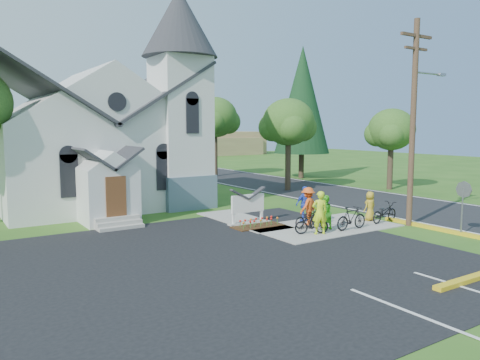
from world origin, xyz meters
TOP-DOWN VIEW (x-y plane):
  - ground at (0.00, 0.00)m, footprint 120.00×120.00m
  - parking_lot at (-7.00, -2.00)m, footprint 20.00×16.00m
  - road at (10.00, 15.00)m, footprint 8.00×90.00m
  - sidewalk at (1.50, 0.50)m, footprint 7.00×4.00m
  - church at (-5.48, 12.48)m, footprint 12.35×12.00m
  - church_sign at (-1.20, 3.20)m, footprint 2.20×0.40m
  - flower_bed at (-1.20, 2.30)m, footprint 2.60×1.10m
  - utility_pole at (5.36, -1.50)m, footprint 3.45×0.28m
  - stop_sign at (5.43, -4.20)m, footprint 0.11×0.76m
  - tree_road_near at (8.50, 12.00)m, footprint 4.00×4.00m
  - tree_road_mid at (9.00, 24.00)m, footprint 4.40×4.40m
  - tree_road_far at (15.50, 8.00)m, footprint 3.60×3.60m
  - conifer at (15.00, 18.00)m, footprint 5.20×5.20m
  - distant_hills at (3.36, 56.33)m, footprint 61.00×10.00m
  - cyclist_0 at (0.13, -0.62)m, footprint 0.84×0.71m
  - bike_0 at (0.70, 0.82)m, footprint 1.74×0.74m
  - cyclist_1 at (0.96, -0.07)m, footprint 0.86×0.70m
  - bike_1 at (-0.16, -0.42)m, footprint 1.62×1.07m
  - cyclist_2 at (1.43, 1.85)m, footprint 1.13×0.63m
  - bike_2 at (1.33, 0.74)m, footprint 2.05×1.37m
  - cyclist_3 at (1.10, 1.27)m, footprint 1.36×1.03m
  - bike_3 at (2.01, -0.77)m, footprint 1.85×0.54m
  - cyclist_4 at (4.43, 0.24)m, footprint 0.77×0.52m
  - bike_4 at (4.70, -0.47)m, footprint 2.02×0.90m

SIDE VIEW (x-z plane):
  - ground at x=0.00m, z-range 0.00..0.00m
  - parking_lot at x=-7.00m, z-range 0.00..0.02m
  - road at x=10.00m, z-range 0.00..0.02m
  - sidewalk at x=1.50m, z-range 0.00..0.05m
  - flower_bed at x=-1.20m, z-range 0.00..0.07m
  - bike_0 at x=0.70m, z-range 0.05..0.94m
  - bike_1 at x=-0.16m, z-range 0.05..1.00m
  - bike_2 at x=1.33m, z-range 0.05..1.07m
  - bike_4 at x=4.70m, z-range 0.05..1.08m
  - bike_3 at x=2.01m, z-range 0.05..1.16m
  - cyclist_4 at x=4.43m, z-range 0.05..1.57m
  - cyclist_1 at x=0.96m, z-range 0.05..1.69m
  - cyclist_2 at x=1.43m, z-range 0.05..1.88m
  - cyclist_3 at x=1.10m, z-range 0.05..1.92m
  - church_sign at x=-1.20m, z-range 0.18..1.88m
  - cyclist_0 at x=0.13m, z-range 0.05..2.02m
  - stop_sign at x=5.43m, z-range 0.54..3.02m
  - distant_hills at x=3.36m, z-range -0.63..4.97m
  - tree_road_far at x=15.50m, z-range 1.48..7.78m
  - tree_road_near at x=8.50m, z-range 1.68..8.73m
  - church at x=-5.48m, z-range -1.25..11.75m
  - utility_pole at x=5.36m, z-range 0.40..10.40m
  - tree_road_mid at x=9.00m, z-range 1.88..9.68m
  - conifer at x=15.00m, z-range 1.19..13.59m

